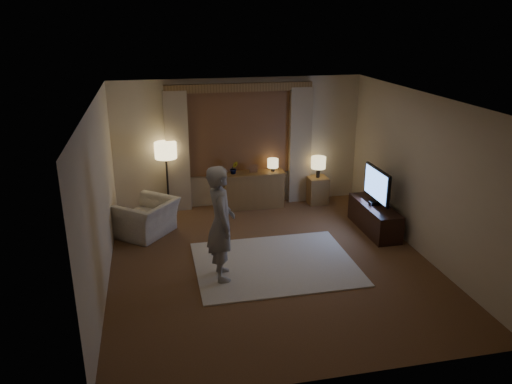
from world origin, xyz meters
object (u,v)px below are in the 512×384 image
object	(u,v)px
person	(221,223)
side_table	(317,190)
sideboard	(254,191)
tv_stand	(374,218)
armchair	(147,218)

from	to	relation	value
person	side_table	bearing A→B (deg)	-41.30
sideboard	side_table	size ratio (longest dim) A/B	2.14
sideboard	tv_stand	bearing A→B (deg)	-40.66
armchair	person	size ratio (longest dim) A/B	0.56
armchair	person	world-z (taller)	person
person	armchair	bearing A→B (deg)	30.43
tv_stand	person	size ratio (longest dim) A/B	0.81
armchair	tv_stand	world-z (taller)	armchair
sideboard	person	xyz separation A→B (m)	(-1.07, -2.80, 0.54)
tv_stand	person	xyz separation A→B (m)	(-2.98, -1.16, 0.64)
side_table	tv_stand	size ratio (longest dim) A/B	0.40
sideboard	tv_stand	xyz separation A→B (m)	(1.91, -1.64, -0.10)
side_table	person	world-z (taller)	person
side_table	sideboard	bearing A→B (deg)	177.88
sideboard	person	distance (m)	3.05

